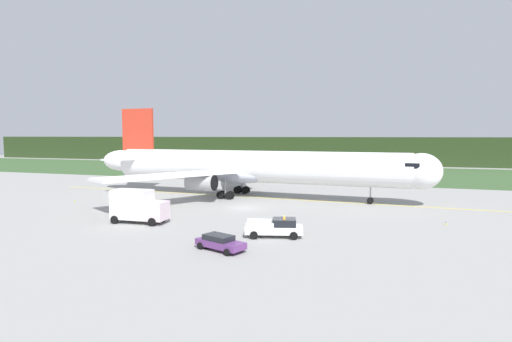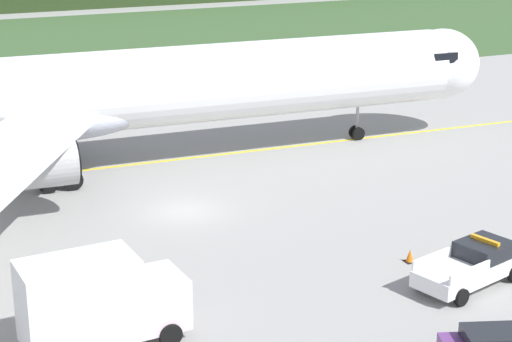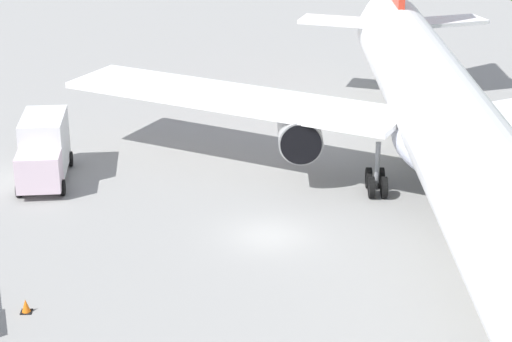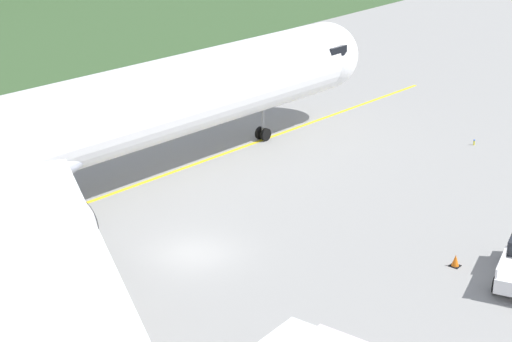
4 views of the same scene
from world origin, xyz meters
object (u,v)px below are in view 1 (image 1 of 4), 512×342
Objects in this scene: airliner at (249,167)px; staff_car at (220,242)px; apron_cone at (274,226)px; ops_pickup_truck at (276,228)px; catering_truck at (138,206)px.

airliner is 30.41m from staff_car.
airliner is at bearing 115.93° from apron_cone.
airliner is at bearing 115.11° from ops_pickup_truck.
apron_cone is (-1.11, 3.12, -0.61)m from ops_pickup_truck.
catering_truck is at bearing -103.82° from airliner.
airliner is at bearing 76.18° from catering_truck.
catering_truck is at bearing -173.24° from apron_cone.
apron_cone is at bearing 76.54° from staff_car.
staff_car is at bearing -118.94° from ops_pickup_truck.
ops_pickup_truck is (10.89, -23.24, -3.82)m from airliner.
apron_cone is at bearing 109.61° from ops_pickup_truck.
airliner reaches higher than catering_truck.
airliner is 22.76m from catering_truck.
staff_car reaches higher than apron_cone.
staff_car is (-3.27, -5.92, -0.20)m from ops_pickup_truck.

